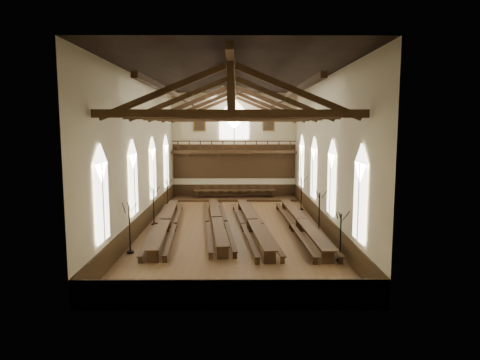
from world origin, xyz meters
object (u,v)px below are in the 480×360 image
object	(u,v)px
high_table	(235,191)
candelabrum_right_far	(301,200)
candelabrum_left_near	(130,238)
refectory_row_d	(301,222)
candelabrum_right_near	(340,246)
refectory_row_b	(216,220)
candelabrum_left_far	(168,199)
refectory_row_a	(165,222)
dais	(235,198)
candelabrum_left_mid	(154,213)
candelabrum_right_mid	(319,220)
refectory_row_c	(252,222)

from	to	relation	value
high_table	candelabrum_right_far	size ratio (longest dim) A/B	2.75
candelabrum_left_near	refectory_row_d	bearing A→B (deg)	26.62
candelabrum_right_near	candelabrum_right_far	size ratio (longest dim) A/B	0.93
refectory_row_b	candelabrum_left_far	xyz separation A→B (m)	(-4.40, 6.89, 0.21)
refectory_row_a	refectory_row_d	world-z (taller)	refectory_row_d
candelabrum_left_near	candelabrum_right_far	xyz separation A→B (m)	(11.10, 11.95, -0.00)
dais	candelabrum_left_far	world-z (taller)	candelabrum_left_far
refectory_row_a	candelabrum_left_mid	distance (m)	1.88
candelabrum_left_mid	candelabrum_left_far	xyz separation A→B (m)	(-0.00, 5.98, -0.07)
dais	high_table	bearing A→B (deg)	76.81
refectory_row_b	refectory_row_d	distance (m)	5.74
refectory_row_d	candelabrum_right_near	bearing A→B (deg)	-81.19
high_table	candelabrum_left_far	xyz separation A→B (m)	(-5.62, -4.37, -0.04)
candelabrum_left_mid	candelabrum_right_far	distance (m)	12.28
refectory_row_a	candelabrum_left_near	xyz separation A→B (m)	(-1.05, -5.17, 0.31)
candelabrum_right_mid	candelabrum_right_far	xyz separation A→B (m)	(0.00, 7.69, 0.00)
refectory_row_c	high_table	xyz separation A→B (m)	(-1.20, 12.00, 0.24)
refectory_row_b	candelabrum_left_near	bearing A→B (deg)	-127.21
refectory_row_b	high_table	size ratio (longest dim) A/B	1.89
candelabrum_left_near	candelabrum_left_far	xyz separation A→B (m)	(-0.00, 12.69, -0.09)
refectory_row_c	high_table	distance (m)	12.07
refectory_row_c	candelabrum_left_far	world-z (taller)	candelabrum_left_far
refectory_row_c	dais	distance (m)	12.07
refectory_row_a	candelabrum_right_far	xyz separation A→B (m)	(10.05, 6.79, 0.30)
refectory_row_d	candelabrum_right_mid	distance (m)	1.31
refectory_row_a	candelabrum_left_mid	bearing A→B (deg)	124.17
candelabrum_right_mid	candelabrum_right_near	bearing A→B (deg)	-90.00
refectory_row_d	candelabrum_left_near	xyz separation A→B (m)	(-10.09, -5.06, 0.28)
candelabrum_left_mid	refectory_row_d	bearing A→B (deg)	-9.29
refectory_row_d	candelabrum_left_near	bearing A→B (deg)	-153.38
refectory_row_a	refectory_row_d	distance (m)	9.05
candelabrum_left_mid	candelabrum_right_mid	size ratio (longest dim) A/B	0.98
refectory_row_c	refectory_row_a	bearing A→B (deg)	178.82
dais	candelabrum_right_far	xyz separation A→B (m)	(5.48, -5.10, 0.76)
refectory_row_c	candelabrum_right_near	xyz separation A→B (m)	(4.28, -6.48, 0.23)
high_table	candelabrum_right_far	world-z (taller)	candelabrum_right_far
high_table	candelabrum_left_mid	world-z (taller)	candelabrum_left_mid
candelabrum_left_near	candelabrum_right_near	world-z (taller)	candelabrum_left_near
refectory_row_c	candelabrum_right_near	bearing A→B (deg)	-56.56
refectory_row_b	refectory_row_d	size ratio (longest dim) A/B	0.99
high_table	candelabrum_left_mid	bearing A→B (deg)	-118.52
candelabrum_left_far	refectory_row_b	bearing A→B (deg)	-57.39
dais	candelabrum_left_mid	xyz separation A→B (m)	(-5.62, -10.34, 0.73)
refectory_row_b	refectory_row_d	xyz separation A→B (m)	(5.69, -0.74, 0.02)
refectory_row_c	candelabrum_left_mid	distance (m)	7.03
refectory_row_b	refectory_row_d	bearing A→B (deg)	-7.43
refectory_row_c	high_table	size ratio (longest dim) A/B	1.91
candelabrum_left_far	candelabrum_right_far	xyz separation A→B (m)	(11.10, -0.73, 0.09)
refectory_row_a	candelabrum_right_mid	distance (m)	10.10
candelabrum_right_mid	candelabrum_right_far	bearing A→B (deg)	90.00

